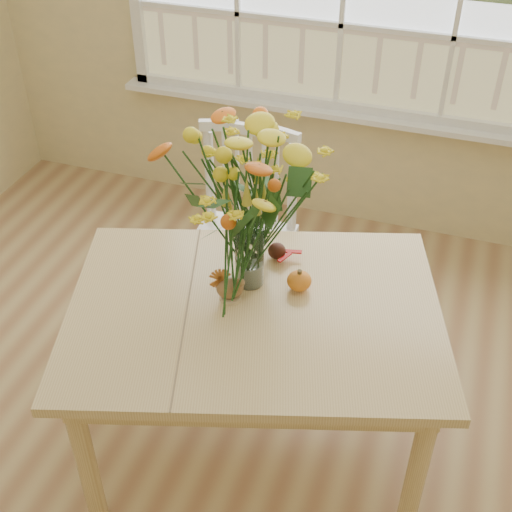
% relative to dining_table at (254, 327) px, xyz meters
% --- Properties ---
extents(dining_table, '(1.53, 1.28, 0.70)m').
position_rel_dining_table_xyz_m(dining_table, '(0.00, 0.00, 0.00)').
color(dining_table, tan).
rests_on(dining_table, floor).
extents(windsor_chair, '(0.46, 0.44, 0.96)m').
position_rel_dining_table_xyz_m(windsor_chair, '(-0.29, 0.71, -0.07)').
color(windsor_chair, white).
rests_on(windsor_chair, floor).
extents(flower_vase, '(0.50, 0.50, 0.59)m').
position_rel_dining_table_xyz_m(flower_vase, '(-0.06, 0.14, 0.45)').
color(flower_vase, white).
rests_on(flower_vase, dining_table).
extents(pumpkin, '(0.09, 0.09, 0.07)m').
position_rel_dining_table_xyz_m(pumpkin, '(0.12, 0.15, 0.13)').
color(pumpkin, orange).
rests_on(pumpkin, dining_table).
extents(turkey_figurine, '(0.12, 0.11, 0.12)m').
position_rel_dining_table_xyz_m(turkey_figurine, '(-0.10, 0.02, 0.14)').
color(turkey_figurine, '#CCB78C').
rests_on(turkey_figurine, dining_table).
extents(dark_gourd, '(0.13, 0.11, 0.06)m').
position_rel_dining_table_xyz_m(dark_gourd, '(-0.01, 0.30, 0.12)').
color(dark_gourd, '#38160F').
rests_on(dark_gourd, dining_table).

